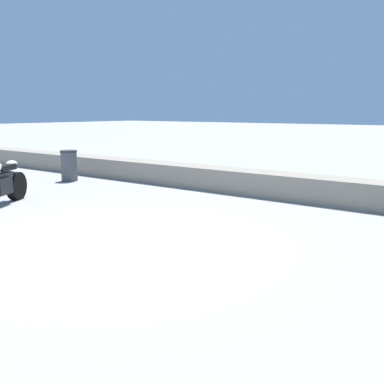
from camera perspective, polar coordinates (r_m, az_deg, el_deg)
name	(u,v)px	position (r m, az deg, el deg)	size (l,w,h in m)	color
ground_plane	(117,242)	(7.10, -9.19, -6.08)	(120.00, 120.00, 0.00)	gray
stone_wall	(270,184)	(10.82, 9.60, 0.95)	(36.00, 0.80, 0.55)	gray
trash_bin	(69,166)	(13.40, -14.88, 3.16)	(0.46, 0.46, 0.86)	#4C4C51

